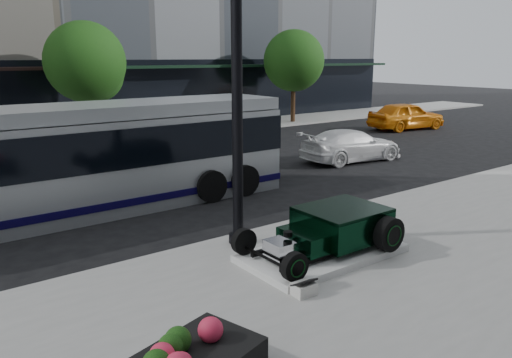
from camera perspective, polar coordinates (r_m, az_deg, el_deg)
ground at (r=13.85m, az=-4.61°, el=-3.76°), size 120.00×120.00×0.00m
sidewalk_far at (r=26.48m, az=-21.01°, el=3.97°), size 70.00×4.00×0.12m
street_trees at (r=25.61m, az=-18.64°, el=12.22°), size 29.80×3.80×5.70m
display_plinth at (r=10.59m, az=7.58°, el=-8.36°), size 3.40×1.80×0.15m
hot_rod at (r=10.64m, az=8.96°, el=-5.42°), size 3.22×2.00×0.81m
info_plaque at (r=8.94m, az=5.49°, el=-12.30°), size 0.41×0.31×0.31m
lamppost at (r=10.55m, az=-2.20°, el=11.15°), size 0.42×0.42×7.71m
transit_bus at (r=14.25m, az=-19.73°, el=2.14°), size 12.12×2.88×2.92m
white_sedan at (r=20.78m, az=10.87°, el=3.81°), size 4.64×2.30×1.30m
yellow_taxi at (r=30.67m, az=16.80°, el=6.94°), size 4.98×2.67×1.61m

